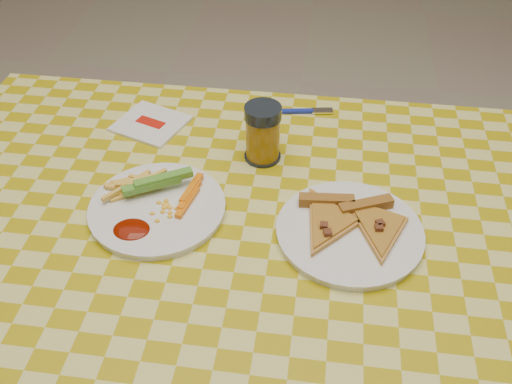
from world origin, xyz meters
TOP-DOWN VIEW (x-y plane):
  - table at (0.00, 0.00)m, footprint 1.28×0.88m
  - plate_left at (-0.16, 0.02)m, footprint 0.30×0.30m
  - plate_right at (0.18, 0.00)m, footprint 0.30×0.30m
  - fries_veggies at (-0.17, 0.03)m, footprint 0.19×0.18m
  - pizza_slices at (0.18, 0.02)m, footprint 0.24×0.22m
  - drink_glass at (0.01, 0.20)m, footprint 0.07×0.07m
  - napkin at (-0.24, 0.28)m, footprint 0.17×0.16m
  - fork at (0.07, 0.37)m, footprint 0.15×0.04m

SIDE VIEW (x-z plane):
  - table at x=0.00m, z-range 0.30..1.06m
  - napkin at x=-0.24m, z-range 0.76..0.76m
  - fork at x=0.07m, z-range 0.76..0.76m
  - plate_left at x=-0.16m, z-range 0.76..0.77m
  - plate_right at x=0.18m, z-range 0.76..0.77m
  - pizza_slices at x=0.18m, z-range 0.76..0.79m
  - fries_veggies at x=-0.17m, z-range 0.76..0.80m
  - drink_glass at x=0.01m, z-range 0.75..0.87m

